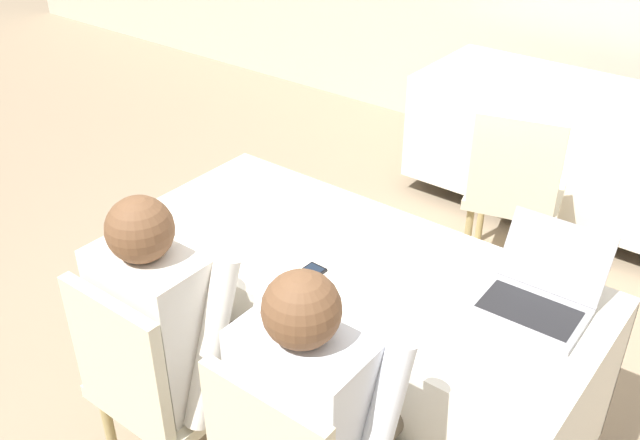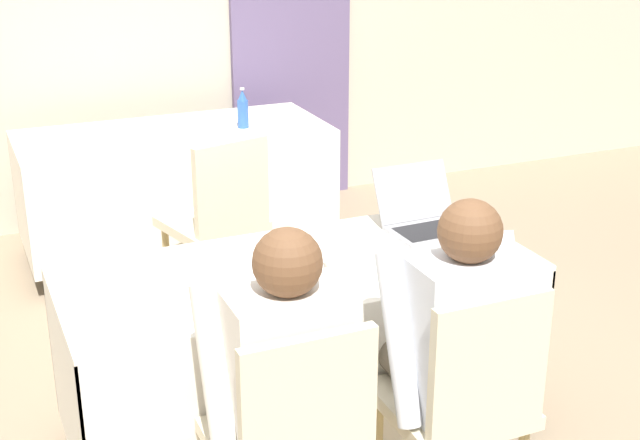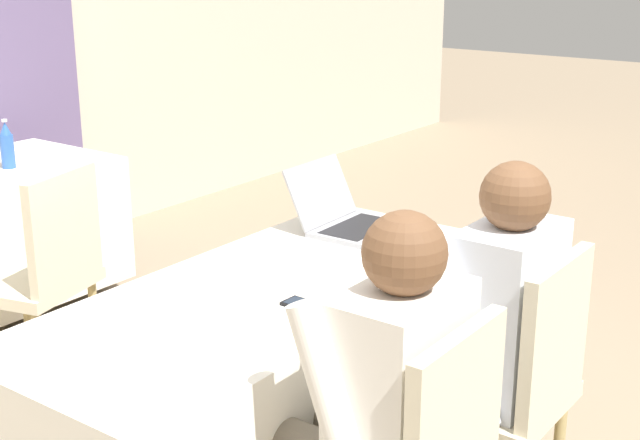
{
  "view_description": "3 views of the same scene",
  "coord_description": "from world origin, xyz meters",
  "views": [
    {
      "loc": [
        1.16,
        -1.7,
        2.15
      ],
      "look_at": [
        0.0,
        -0.2,
        0.99
      ],
      "focal_mm": 40.0,
      "sensor_mm": 36.0,
      "label": 1
    },
    {
      "loc": [
        -1.11,
        -2.77,
        2.06
      ],
      "look_at": [
        0.0,
        -0.2,
        0.99
      ],
      "focal_mm": 50.0,
      "sensor_mm": 36.0,
      "label": 2
    },
    {
      "loc": [
        -1.95,
        -1.63,
        1.74
      ],
      "look_at": [
        0.0,
        -0.2,
        0.99
      ],
      "focal_mm": 50.0,
      "sensor_mm": 36.0,
      "label": 3
    }
  ],
  "objects": [
    {
      "name": "cell_phone",
      "position": [
        -0.06,
        -0.19,
        0.74
      ],
      "size": [
        0.07,
        0.14,
        0.01
      ],
      "rotation": [
        0.0,
        0.0,
        -0.03
      ],
      "color": "black",
      "rests_on": "conference_table_near"
    },
    {
      "name": "chair_near_left",
      "position": [
        -0.3,
        -0.68,
        0.5
      ],
      "size": [
        0.44,
        0.44,
        0.91
      ],
      "rotation": [
        0.0,
        0.0,
        3.14
      ],
      "color": "tan",
      "rests_on": "ground_plane"
    },
    {
      "name": "person_checkered_shirt",
      "position": [
        -0.3,
        -0.58,
        0.66
      ],
      "size": [
        0.5,
        0.52,
        1.17
      ],
      "rotation": [
        0.0,
        0.0,
        3.14
      ],
      "color": "#665B4C",
      "rests_on": "ground_plane"
    },
    {
      "name": "laptop",
      "position": [
        0.61,
        0.13,
        0.78
      ],
      "size": [
        0.34,
        0.36,
        0.23
      ],
      "rotation": [
        0.0,
        0.0,
        0.02
      ],
      "color": "#99999E",
      "rests_on": "conference_table_near"
    },
    {
      "name": "wall_back",
      "position": [
        0.0,
        2.74,
        1.35
      ],
      "size": [
        12.0,
        0.06,
        2.7
      ],
      "color": "beige",
      "rests_on": "ground_plane"
    },
    {
      "name": "conference_table_far",
      "position": [
        0.06,
        2.03,
        0.56
      ],
      "size": [
        1.73,
        0.75,
        0.74
      ],
      "color": "white",
      "rests_on": "ground_plane"
    },
    {
      "name": "paper_beside_laptop",
      "position": [
        -0.17,
        0.04,
        0.74
      ],
      "size": [
        0.27,
        0.34,
        0.0
      ],
      "rotation": [
        0.0,
        0.0,
        0.22
      ],
      "color": "white",
      "rests_on": "conference_table_near"
    },
    {
      "name": "paper_centre_table",
      "position": [
        0.4,
        0.07,
        0.74
      ],
      "size": [
        0.23,
        0.31,
        0.0
      ],
      "rotation": [
        0.0,
        0.0,
        -0.07
      ],
      "color": "white",
      "rests_on": "conference_table_near"
    },
    {
      "name": "curtain_panel",
      "position": [
        1.04,
        2.68,
        1.33
      ],
      "size": [
        0.82,
        0.04,
        2.65
      ],
      "color": "slate",
      "rests_on": "ground_plane"
    },
    {
      "name": "paper_left_edge",
      "position": [
        0.68,
        -0.1,
        0.74
      ],
      "size": [
        0.22,
        0.3,
        0.0
      ],
      "rotation": [
        0.0,
        0.0,
        0.02
      ],
      "color": "white",
      "rests_on": "conference_table_near"
    },
    {
      "name": "person_white_shirt",
      "position": [
        0.3,
        -0.58,
        0.66
      ],
      "size": [
        0.5,
        0.52,
        1.17
      ],
      "rotation": [
        0.0,
        0.0,
        3.14
      ],
      "color": "#665B4C",
      "rests_on": "ground_plane"
    },
    {
      "name": "chair_near_right",
      "position": [
        0.3,
        -0.68,
        0.5
      ],
      "size": [
        0.44,
        0.44,
        0.91
      ],
      "rotation": [
        0.0,
        0.0,
        3.14
      ],
      "color": "tan",
      "rests_on": "ground_plane"
    },
    {
      "name": "water_bottle",
      "position": [
        0.45,
        1.94,
        0.84
      ],
      "size": [
        0.06,
        0.06,
        0.23
      ],
      "color": "#2D5BB7",
      "rests_on": "conference_table_far"
    },
    {
      "name": "chair_far_spare",
      "position": [
        0.07,
        1.24,
        0.5
      ],
      "size": [
        0.54,
        0.54,
        0.91
      ],
      "rotation": [
        0.0,
        0.0,
        3.4
      ],
      "color": "tan",
      "rests_on": "ground_plane"
    },
    {
      "name": "ground_plane",
      "position": [
        0.0,
        0.0,
        0.0
      ],
      "size": [
        24.0,
        24.0,
        0.0
      ],
      "primitive_type": "plane",
      "color": "gray"
    },
    {
      "name": "conference_table_near",
      "position": [
        0.0,
        0.0,
        0.56
      ],
      "size": [
        1.73,
        0.75,
        0.74
      ],
      "color": "white",
      "rests_on": "ground_plane"
    }
  ]
}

